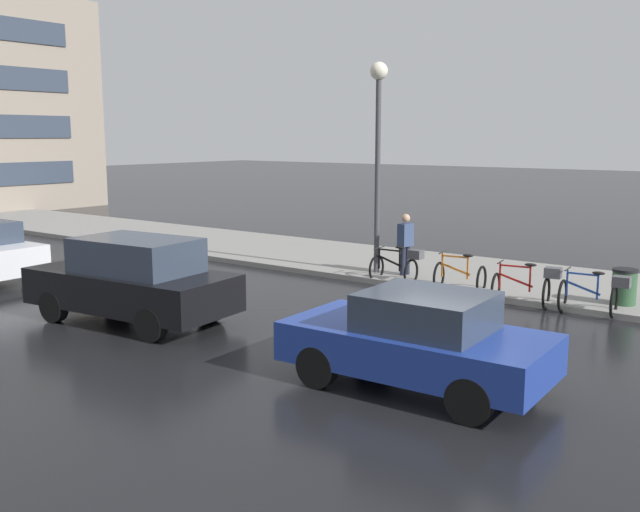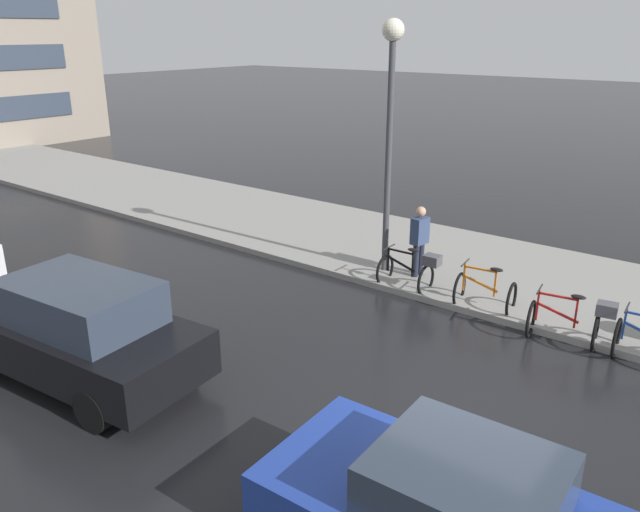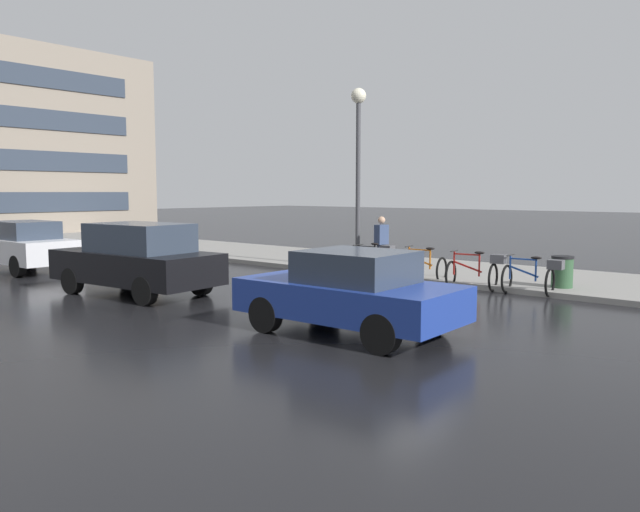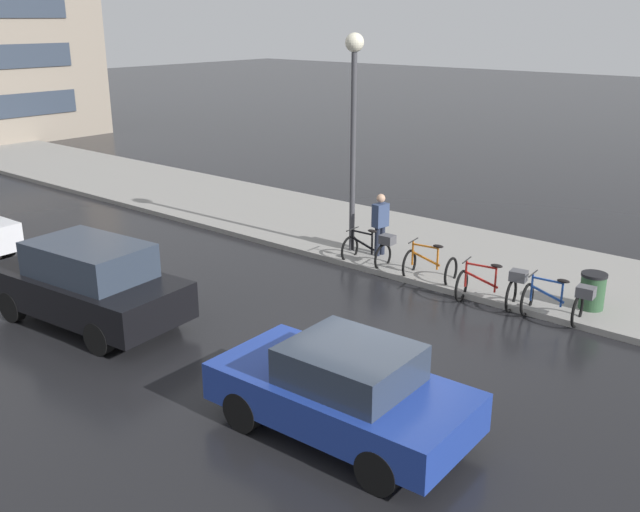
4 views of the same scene
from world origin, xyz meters
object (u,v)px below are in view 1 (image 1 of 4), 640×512
object	(u,v)px
bicycle_nearest	(596,293)
trash_bin	(624,290)
bicycle_third	(460,277)
car_blue	(419,340)
bicycle_second	(528,285)
bicycle_farthest	(399,265)
pedestrian	(405,243)
streetlamp	(378,127)
car_black	(133,280)

from	to	relation	value
bicycle_nearest	trash_bin	size ratio (longest dim) A/B	1.52
bicycle_third	bicycle_nearest	bearing A→B (deg)	-95.48
car_blue	bicycle_second	bearing A→B (deg)	5.24
bicycle_farthest	bicycle_second	bearing A→B (deg)	-96.68
bicycle_nearest	pedestrian	distance (m)	5.19
bicycle_second	bicycle_nearest	bearing A→B (deg)	-84.79
bicycle_farthest	streetlamp	world-z (taller)	streetlamp
bicycle_third	streetlamp	world-z (taller)	streetlamp
bicycle_third	car_blue	xyz separation A→B (m)	(-6.33, -2.38, 0.34)
bicycle_farthest	pedestrian	distance (m)	0.82
streetlamp	car_black	bearing A→B (deg)	168.10
streetlamp	trash_bin	xyz separation A→B (m)	(0.09, -6.23, -3.48)
car_blue	pedestrian	bearing A→B (deg)	31.36
car_black	trash_bin	xyz separation A→B (m)	(6.94, -7.67, -0.41)
car_black	bicycle_farthest	bearing A→B (deg)	-20.79
pedestrian	bicycle_farthest	bearing A→B (deg)	-163.68
bicycle_second	car_black	distance (m)	8.40
bicycle_second	streetlamp	world-z (taller)	streetlamp
bicycle_second	pedestrian	distance (m)	3.86
bicycle_nearest	bicycle_third	size ratio (longest dim) A/B	1.16
bicycle_second	trash_bin	distance (m)	2.01
bicycle_third	car_black	world-z (taller)	car_black
bicycle_nearest	bicycle_farthest	size ratio (longest dim) A/B	1.04
bicycle_nearest	car_black	xyz separation A→B (m)	(-6.08, 7.32, 0.38)
bicycle_nearest	trash_bin	distance (m)	0.92
bicycle_nearest	car_blue	size ratio (longest dim) A/B	0.35
bicycle_nearest	car_blue	distance (m)	6.09
bicycle_third	streetlamp	xyz separation A→B (m)	(0.46, 2.64, 3.54)
bicycle_second	bicycle_farthest	xyz separation A→B (m)	(0.41, 3.50, -0.00)
bicycle_nearest	bicycle_third	xyz separation A→B (m)	(0.31, 3.24, -0.09)
bicycle_third	trash_bin	bearing A→B (deg)	-81.38
pedestrian	car_blue	bearing A→B (deg)	-148.64
bicycle_second	bicycle_third	distance (m)	1.89
car_blue	pedestrian	size ratio (longest dim) A/B	2.29
bicycle_farthest	pedestrian	bearing A→B (deg)	16.32
bicycle_third	pedestrian	world-z (taller)	pedestrian
bicycle_third	bicycle_farthest	world-z (taller)	bicycle_farthest
pedestrian	streetlamp	bearing A→B (deg)	100.51
car_blue	pedestrian	distance (m)	8.13
bicycle_nearest	pedestrian	world-z (taller)	pedestrian
bicycle_farthest	car_black	bearing A→B (deg)	159.21
bicycle_third	trash_bin	world-z (taller)	bicycle_third
streetlamp	trash_bin	world-z (taller)	streetlamp
bicycle_nearest	trash_bin	bearing A→B (deg)	-22.32
car_blue	streetlamp	xyz separation A→B (m)	(6.79, 5.01, 3.20)
car_black	streetlamp	xyz separation A→B (m)	(6.85, -1.44, 3.07)
streetlamp	pedestrian	bearing A→B (deg)	-79.49
bicycle_second	car_black	size ratio (longest dim) A/B	0.33
car_blue	car_black	world-z (taller)	car_black
car_black	pedestrian	xyz separation A→B (m)	(7.00, -2.23, 0.11)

